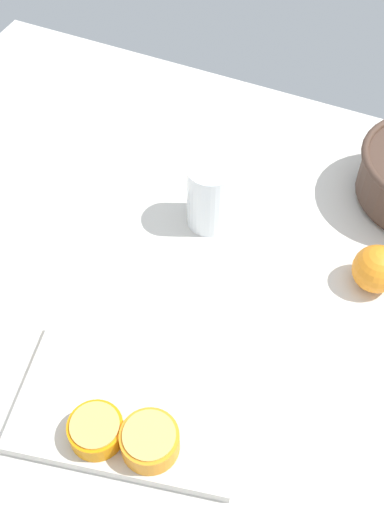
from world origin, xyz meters
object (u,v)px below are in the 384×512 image
object	(u,v)px
orange_half_0	(96,430)
orange_half_1	(150,441)
second_glass	(210,198)
cutting_board	(131,406)
loose_orange_3	(377,269)

from	to	relation	value
orange_half_0	orange_half_1	world-z (taller)	orange_half_1
second_glass	orange_half_1	bearing A→B (deg)	-77.37
cutting_board	loose_orange_3	size ratio (longest dim) A/B	4.05
second_glass	orange_half_0	distance (cm)	39.15
second_glass	orange_half_0	world-z (taller)	second_glass
second_glass	loose_orange_3	size ratio (longest dim) A/B	1.60
second_glass	loose_orange_3	distance (cm)	26.68
second_glass	loose_orange_3	bearing A→B (deg)	-3.66
second_glass	orange_half_1	xyz separation A→B (cm)	(8.45, -37.71, -1.55)
second_glass	orange_half_1	world-z (taller)	second_glass
second_glass	orange_half_1	size ratio (longest dim) A/B	1.58
cutting_board	orange_half_1	world-z (taller)	orange_half_1
second_glass	orange_half_0	bearing A→B (deg)	-87.16
orange_half_0	loose_orange_3	xyz separation A→B (cm)	(24.64, 37.36, 0.21)
orange_half_0	orange_half_1	size ratio (longest dim) A/B	0.95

